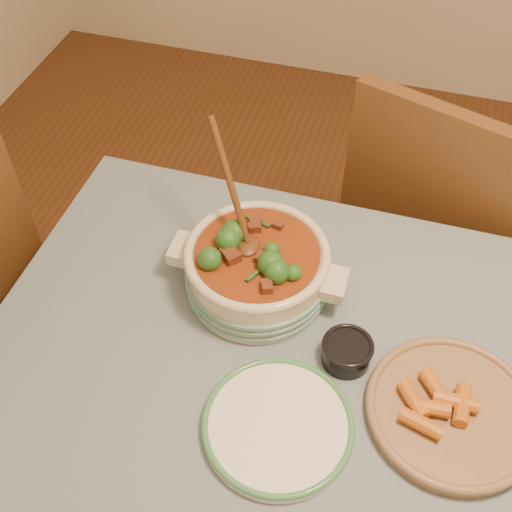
{
  "coord_description": "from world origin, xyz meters",
  "views": [
    {
      "loc": [
        -0.09,
        -0.59,
        1.84
      ],
      "look_at": [
        -0.34,
        0.23,
        0.86
      ],
      "focal_mm": 45.0,
      "sensor_mm": 36.0,
      "label": 1
    }
  ],
  "objects_px": {
    "stew_casserole": "(257,266)",
    "condiment_bowl": "(347,351)",
    "chair_far": "(434,214)",
    "fried_plate": "(452,410)",
    "white_plate": "(278,425)",
    "dining_table": "(388,446)"
  },
  "relations": [
    {
      "from": "dining_table",
      "to": "condiment_bowl",
      "type": "distance_m",
      "value": 0.2
    },
    {
      "from": "dining_table",
      "to": "condiment_bowl",
      "type": "relative_size",
      "value": 13.45
    },
    {
      "from": "stew_casserole",
      "to": "condiment_bowl",
      "type": "bearing_deg",
      "value": -28.98
    },
    {
      "from": "white_plate",
      "to": "condiment_bowl",
      "type": "distance_m",
      "value": 0.2
    },
    {
      "from": "stew_casserole",
      "to": "chair_far",
      "type": "xyz_separation_m",
      "value": [
        0.36,
        0.55,
        -0.28
      ]
    },
    {
      "from": "dining_table",
      "to": "chair_far",
      "type": "relative_size",
      "value": 1.72
    },
    {
      "from": "dining_table",
      "to": "chair_far",
      "type": "distance_m",
      "value": 0.79
    },
    {
      "from": "dining_table",
      "to": "stew_casserole",
      "type": "relative_size",
      "value": 4.49
    },
    {
      "from": "white_plate",
      "to": "chair_far",
      "type": "xyz_separation_m",
      "value": [
        0.23,
        0.85,
        -0.21
      ]
    },
    {
      "from": "dining_table",
      "to": "fried_plate",
      "type": "bearing_deg",
      "value": 26.89
    },
    {
      "from": "white_plate",
      "to": "chair_far",
      "type": "distance_m",
      "value": 0.91
    },
    {
      "from": "condiment_bowl",
      "to": "chair_far",
      "type": "height_order",
      "value": "chair_far"
    },
    {
      "from": "white_plate",
      "to": "chair_far",
      "type": "relative_size",
      "value": 0.37
    },
    {
      "from": "condiment_bowl",
      "to": "fried_plate",
      "type": "relative_size",
      "value": 0.31
    },
    {
      "from": "stew_casserole",
      "to": "chair_far",
      "type": "distance_m",
      "value": 0.71
    },
    {
      "from": "chair_far",
      "to": "stew_casserole",
      "type": "bearing_deg",
      "value": 75.56
    },
    {
      "from": "fried_plate",
      "to": "stew_casserole",
      "type": "bearing_deg",
      "value": 156.57
    },
    {
      "from": "dining_table",
      "to": "fried_plate",
      "type": "distance_m",
      "value": 0.15
    },
    {
      "from": "stew_casserole",
      "to": "condiment_bowl",
      "type": "distance_m",
      "value": 0.25
    },
    {
      "from": "dining_table",
      "to": "white_plate",
      "type": "distance_m",
      "value": 0.24
    },
    {
      "from": "white_plate",
      "to": "fried_plate",
      "type": "height_order",
      "value": "fried_plate"
    },
    {
      "from": "fried_plate",
      "to": "chair_far",
      "type": "height_order",
      "value": "chair_far"
    }
  ]
}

